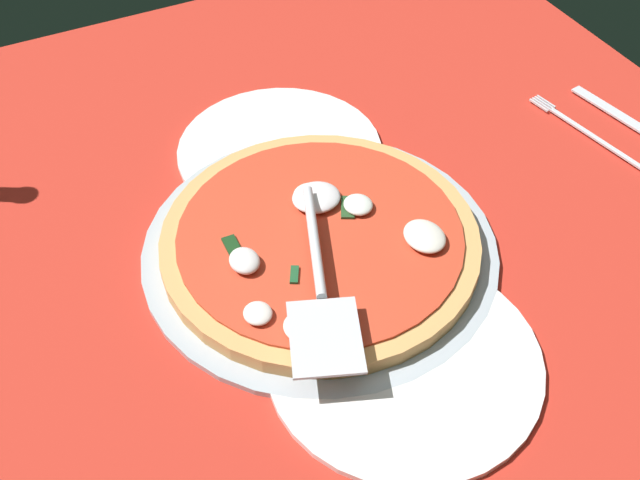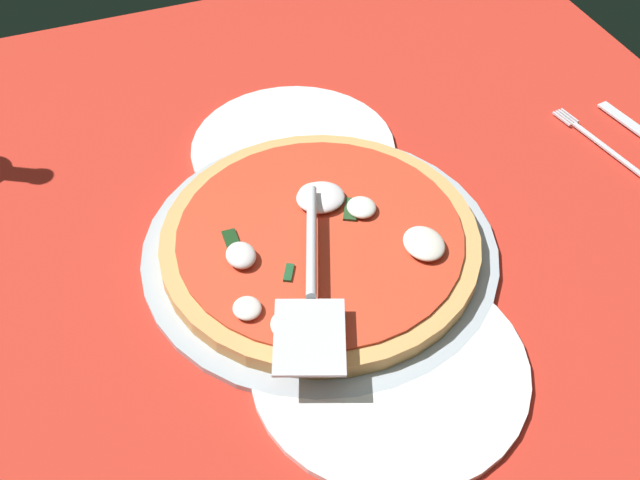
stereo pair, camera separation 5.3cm
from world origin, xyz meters
TOP-DOWN VIEW (x-y plane):
  - ground_plane at (0.00, 0.00)cm, footprint 109.02×109.02cm
  - checker_pattern at (0.00, 0.00)cm, footprint 109.02×109.02cm
  - pizza_pan at (0.68, -1.73)cm, footprint 36.28×36.28cm
  - dinner_plate_left at (-15.03, -2.34)cm, footprint 25.02×25.02cm
  - dinner_plate_right at (17.05, -4.70)cm, footprint 23.73×23.73cm
  - pizza at (0.64, -1.76)cm, footprint 32.30×32.30cm
  - pizza_server at (-6.99, 2.23)cm, footprint 22.43×11.46cm

SIDE VIEW (x-z plane):
  - ground_plane at x=0.00cm, z-range -0.80..0.00cm
  - checker_pattern at x=0.00cm, z-range 0.00..0.10cm
  - dinner_plate_left at x=-15.03cm, z-range 0.10..1.10cm
  - dinner_plate_right at x=17.05cm, z-range 0.10..1.10cm
  - pizza_pan at x=0.68cm, z-range 0.10..1.11cm
  - pizza at x=0.64cm, z-range 0.48..3.86cm
  - pizza_server at x=-6.99cm, z-range 4.31..5.31cm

